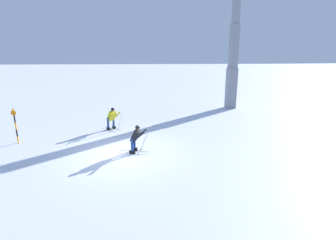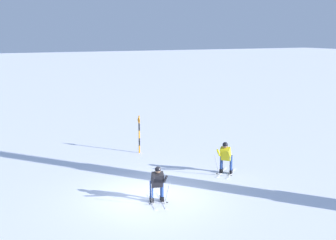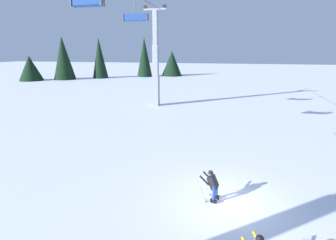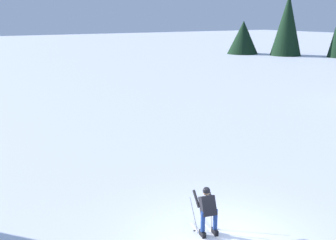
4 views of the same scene
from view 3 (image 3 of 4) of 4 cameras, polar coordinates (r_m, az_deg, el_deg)
name	(u,v)px [view 3 (image 3 of 4)]	position (r m, az deg, el deg)	size (l,w,h in m)	color
ground_plane	(227,202)	(12.51, 12.61, -16.89)	(260.00, 260.00, 0.00)	white
skier_carving_main	(213,184)	(12.11, 9.66, -13.48)	(0.91, 1.68, 1.53)	white
lift_tower_far	(156,66)	(31.66, -2.71, 11.69)	(0.75, 2.67, 11.45)	gray
chairlift_seat_second	(87,1)	(18.14, -17.20, 23.51)	(0.61, 2.05, 2.26)	black
chairlift_seat_middle	(135,17)	(25.73, -7.07, 21.26)	(0.61, 2.29, 2.24)	black
tree_line_ridge	(105,61)	(66.76, -13.58, 12.38)	(23.70, 33.32, 9.76)	black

